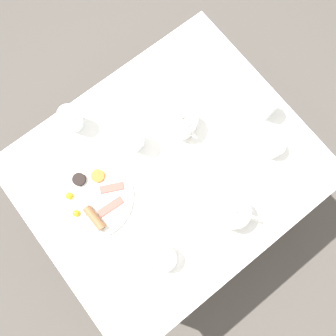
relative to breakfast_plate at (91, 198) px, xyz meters
The scene contains 14 objects.
ground_plane 0.78m from the breakfast_plate, 106.78° to the right, with size 8.00×8.00×0.00m, color #4C4742.
table 0.32m from the breakfast_plate, 106.78° to the right, with size 0.91×1.08×0.70m.
breakfast_plate is the anchor object (origin of this frame).
teapot_near 0.52m from the breakfast_plate, 134.36° to the right, with size 0.17×0.13×0.12m.
teapot_far 0.44m from the breakfast_plate, 87.66° to the right, with size 0.20×0.12×0.12m.
teacup_with_saucer_left 0.71m from the breakfast_plate, 112.10° to the right, with size 0.14×0.14×0.06m.
teacup_with_saucer_right 0.35m from the breakfast_plate, 166.69° to the right, with size 0.14×0.14×0.06m.
water_glass_tall 0.31m from the breakfast_plate, 22.96° to the right, with size 0.07×0.07×0.12m.
water_glass_short 0.27m from the breakfast_plate, 74.44° to the right, with size 0.07×0.07×0.12m.
wine_glass_spare 0.75m from the breakfast_plate, 100.45° to the right, with size 0.07×0.07×0.11m.
fork_by_plate 0.65m from the breakfast_plate, 68.74° to the right, with size 0.12×0.15×0.00m.
knife_by_plate 0.28m from the breakfast_plate, 155.39° to the left, with size 0.20×0.08×0.00m.
spoon_for_tea 0.71m from the breakfast_plate, 87.57° to the right, with size 0.06×0.17×0.00m.
fork_spare 0.28m from the breakfast_plate, 114.39° to the right, with size 0.04×0.16×0.00m.
Camera 1 is at (-0.20, 0.16, 1.93)m, focal length 35.00 mm.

